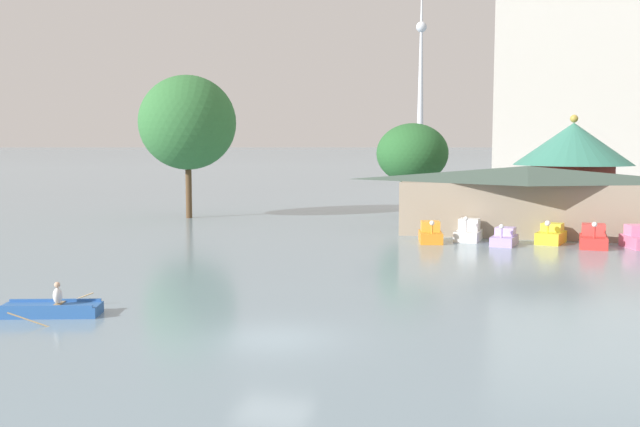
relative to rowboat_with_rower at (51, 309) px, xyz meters
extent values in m
plane|color=gray|center=(8.93, -0.87, -0.24)|extent=(2000.00, 2000.00, 0.00)
cube|color=#2D60AD|center=(-0.01, 0.00, -0.04)|extent=(3.77, 2.20, 0.40)
cube|color=#2D60AD|center=(0.15, -0.53, 0.21)|extent=(3.27, 1.10, 0.10)
cube|color=#2D60AD|center=(-0.18, 0.52, 0.21)|extent=(3.27, 1.10, 0.10)
cube|color=#997F5B|center=(0.24, 0.07, 0.18)|extent=(0.53, 1.05, 0.04)
ellipsoid|color=white|center=(0.24, 0.07, 0.50)|extent=(0.44, 0.51, 0.60)
sphere|color=tan|center=(0.24, 0.07, 0.91)|extent=(0.22, 0.22, 0.22)
cylinder|color=tan|center=(0.55, -1.53, -0.11)|extent=(1.98, 0.65, 0.79)
cylinder|color=tan|center=(-0.41, 1.57, -0.11)|extent=(1.98, 0.65, 0.79)
cube|color=orange|center=(11.21, 23.41, 0.10)|extent=(1.86, 2.83, 0.68)
cube|color=gold|center=(11.15, 23.73, 0.77)|extent=(1.38, 1.38, 0.65)
cylinder|color=orange|center=(11.41, 22.38, 0.71)|extent=(0.14, 0.14, 0.53)
sphere|color=white|center=(11.41, 22.38, 1.12)|extent=(0.31, 0.31, 0.31)
cube|color=white|center=(13.48, 25.01, 0.09)|extent=(1.75, 2.85, 0.65)
cube|color=white|center=(13.51, 25.35, 0.78)|extent=(1.39, 1.34, 0.75)
cylinder|color=white|center=(13.38, 23.93, 0.78)|extent=(0.14, 0.14, 0.74)
sphere|color=white|center=(13.38, 23.93, 1.30)|extent=(0.29, 0.29, 0.29)
cube|color=#B299D8|center=(15.79, 23.38, 0.05)|extent=(1.74, 2.77, 0.58)
cube|color=#C8ADF0|center=(15.84, 23.70, 0.60)|extent=(1.32, 1.33, 0.50)
cylinder|color=#B299D8|center=(15.62, 22.36, 0.62)|extent=(0.14, 0.14, 0.55)
sphere|color=white|center=(15.62, 22.36, 1.04)|extent=(0.29, 0.29, 0.29)
cube|color=yellow|center=(18.63, 25.03, 0.13)|extent=(2.07, 2.83, 0.73)
cube|color=yellow|center=(18.71, 25.34, 0.75)|extent=(1.50, 1.42, 0.52)
cylinder|color=yellow|center=(18.37, 24.05, 0.72)|extent=(0.14, 0.14, 0.46)
sphere|color=white|center=(18.37, 24.05, 1.13)|extent=(0.36, 0.36, 0.36)
cube|color=red|center=(21.04, 23.82, 0.11)|extent=(1.78, 3.04, 0.70)
cube|color=#E8423C|center=(21.07, 24.19, 0.81)|extent=(1.44, 1.41, 0.70)
cylinder|color=red|center=(20.97, 22.65, 0.80)|extent=(0.14, 0.14, 0.67)
sphere|color=white|center=(20.97, 22.65, 1.29)|extent=(0.31, 0.31, 0.31)
cube|color=pink|center=(23.70, 24.62, 0.81)|extent=(1.65, 1.46, 0.65)
cube|color=gray|center=(17.14, 29.86, 1.59)|extent=(16.88, 7.24, 3.65)
pyramid|color=#42564C|center=(17.14, 29.86, 3.96)|extent=(18.23, 8.33, 1.09)
cylinder|color=#993328|center=(21.16, 44.66, 1.97)|extent=(7.12, 7.12, 4.41)
cone|color=#387F6B|center=(21.16, 44.66, 6.02)|extent=(10.29, 10.29, 3.71)
sphere|color=#B7993D|center=(21.16, 44.66, 8.23)|extent=(0.70, 0.70, 0.70)
cylinder|color=brown|center=(-10.34, 33.19, 1.81)|extent=(0.51, 0.51, 4.09)
ellipsoid|color=#337038|center=(-10.34, 33.19, 7.80)|extent=(8.13, 8.13, 7.90)
cylinder|color=brown|center=(7.65, 39.90, 1.19)|extent=(0.61, 0.61, 2.86)
ellipsoid|color=#28602D|center=(7.65, 39.90, 5.21)|extent=(6.21, 6.21, 5.18)
cube|color=beige|center=(23.68, 69.10, 12.34)|extent=(20.13, 12.95, 25.16)
cone|color=silver|center=(-32.46, 351.50, 50.68)|extent=(3.75, 3.75, 101.84)
sphere|color=silver|center=(-32.46, 351.50, 64.90)|extent=(5.46, 5.46, 5.46)
camera|label=1|loc=(16.45, -22.49, 6.11)|focal=40.41mm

